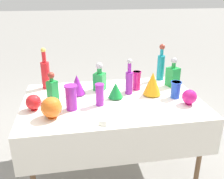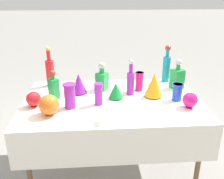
{
  "view_description": "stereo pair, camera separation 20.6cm",
  "coord_description": "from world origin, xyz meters",
  "px_view_note": "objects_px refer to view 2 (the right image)",
  "views": [
    {
      "loc": [
        -0.36,
        -2.09,
        1.72
      ],
      "look_at": [
        0.0,
        0.0,
        0.86
      ],
      "focal_mm": 40.0,
      "sensor_mm": 36.0,
      "label": 1
    },
    {
      "loc": [
        -0.16,
        -2.11,
        1.72
      ],
      "look_at": [
        0.0,
        0.0,
        0.86
      ],
      "focal_mm": 40.0,
      "sensor_mm": 36.0,
      "label": 2
    }
  ],
  "objects_px": {
    "tall_bottle_0": "(50,71)",
    "tall_bottle_2": "(166,66)",
    "tall_bottle_1": "(131,81)",
    "slender_vase_0": "(139,81)",
    "square_decanter_0": "(177,77)",
    "square_decanter_1": "(102,78)",
    "round_bowl_2": "(190,100)",
    "round_bowl_1": "(34,99)",
    "fluted_vase_0": "(154,85)",
    "fluted_vase_2": "(116,90)",
    "slender_vase_3": "(99,93)",
    "slender_vase_2": "(177,91)",
    "round_bowl_0": "(49,105)",
    "slender_vase_1": "(70,95)",
    "fluted_vase_1": "(79,83)",
    "square_decanter_2": "(54,86)"
  },
  "relations": [
    {
      "from": "tall_bottle_0",
      "to": "tall_bottle_2",
      "type": "xyz_separation_m",
      "value": [
        1.25,
        0.05,
        0.01
      ]
    },
    {
      "from": "tall_bottle_0",
      "to": "tall_bottle_1",
      "type": "height_order",
      "value": "tall_bottle_0"
    },
    {
      "from": "slender_vase_0",
      "to": "square_decanter_0",
      "type": "bearing_deg",
      "value": 5.05
    },
    {
      "from": "square_decanter_1",
      "to": "round_bowl_2",
      "type": "xyz_separation_m",
      "value": [
        0.74,
        -0.47,
        -0.05
      ]
    },
    {
      "from": "tall_bottle_1",
      "to": "round_bowl_1",
      "type": "relative_size",
      "value": 2.55
    },
    {
      "from": "round_bowl_2",
      "to": "fluted_vase_0",
      "type": "bearing_deg",
      "value": 135.21
    },
    {
      "from": "tall_bottle_0",
      "to": "round_bowl_2",
      "type": "xyz_separation_m",
      "value": [
        1.27,
        -0.62,
        -0.09
      ]
    },
    {
      "from": "fluted_vase_2",
      "to": "fluted_vase_0",
      "type": "bearing_deg",
      "value": 2.48
    },
    {
      "from": "slender_vase_3",
      "to": "fluted_vase_0",
      "type": "bearing_deg",
      "value": 14.48
    },
    {
      "from": "slender_vase_2",
      "to": "round_bowl_0",
      "type": "bearing_deg",
      "value": -169.57
    },
    {
      "from": "square_decanter_1",
      "to": "round_bowl_1",
      "type": "distance_m",
      "value": 0.7
    },
    {
      "from": "slender_vase_1",
      "to": "slender_vase_2",
      "type": "xyz_separation_m",
      "value": [
        0.97,
        0.08,
        -0.03
      ]
    },
    {
      "from": "square_decanter_1",
      "to": "fluted_vase_0",
      "type": "bearing_deg",
      "value": -24.36
    },
    {
      "from": "tall_bottle_2",
      "to": "fluted_vase_2",
      "type": "relative_size",
      "value": 2.6
    },
    {
      "from": "fluted_vase_2",
      "to": "slender_vase_2",
      "type": "bearing_deg",
      "value": -8.22
    },
    {
      "from": "square_decanter_1",
      "to": "fluted_vase_2",
      "type": "xyz_separation_m",
      "value": [
        0.12,
        -0.23,
        -0.04
      ]
    },
    {
      "from": "fluted_vase_1",
      "to": "square_decanter_0",
      "type": "bearing_deg",
      "value": 3.83
    },
    {
      "from": "slender_vase_0",
      "to": "slender_vase_3",
      "type": "bearing_deg",
      "value": -143.98
    },
    {
      "from": "square_decanter_0",
      "to": "round_bowl_0",
      "type": "relative_size",
      "value": 1.75
    },
    {
      "from": "slender_vase_2",
      "to": "round_bowl_0",
      "type": "height_order",
      "value": "round_bowl_0"
    },
    {
      "from": "slender_vase_0",
      "to": "round_bowl_0",
      "type": "distance_m",
      "value": 0.95
    },
    {
      "from": "round_bowl_0",
      "to": "round_bowl_1",
      "type": "distance_m",
      "value": 0.23
    },
    {
      "from": "square_decanter_1",
      "to": "round_bowl_2",
      "type": "bearing_deg",
      "value": -32.68
    },
    {
      "from": "tall_bottle_2",
      "to": "fluted_vase_1",
      "type": "distance_m",
      "value": 0.98
    },
    {
      "from": "square_decanter_2",
      "to": "slender_vase_2",
      "type": "xyz_separation_m",
      "value": [
        1.13,
        -0.12,
        -0.04
      ]
    },
    {
      "from": "fluted_vase_0",
      "to": "round_bowl_2",
      "type": "height_order",
      "value": "fluted_vase_0"
    },
    {
      "from": "slender_vase_1",
      "to": "round_bowl_1",
      "type": "relative_size",
      "value": 1.6
    },
    {
      "from": "slender_vase_1",
      "to": "slender_vase_2",
      "type": "bearing_deg",
      "value": 4.96
    },
    {
      "from": "square_decanter_0",
      "to": "square_decanter_2",
      "type": "distance_m",
      "value": 1.24
    },
    {
      "from": "tall_bottle_2",
      "to": "round_bowl_2",
      "type": "distance_m",
      "value": 0.68
    },
    {
      "from": "square_decanter_0",
      "to": "fluted_vase_0",
      "type": "distance_m",
      "value": 0.35
    },
    {
      "from": "slender_vase_0",
      "to": "round_bowl_0",
      "type": "xyz_separation_m",
      "value": [
        -0.82,
        -0.47,
        -0.01
      ]
    },
    {
      "from": "square_decanter_2",
      "to": "slender_vase_1",
      "type": "relative_size",
      "value": 1.26
    },
    {
      "from": "square_decanter_2",
      "to": "fluted_vase_1",
      "type": "relative_size",
      "value": 1.38
    },
    {
      "from": "tall_bottle_0",
      "to": "tall_bottle_1",
      "type": "distance_m",
      "value": 0.86
    },
    {
      "from": "slender_vase_0",
      "to": "slender_vase_3",
      "type": "height_order",
      "value": "slender_vase_3"
    },
    {
      "from": "fluted_vase_1",
      "to": "square_decanter_2",
      "type": "bearing_deg",
      "value": -154.44
    },
    {
      "from": "square_decanter_1",
      "to": "fluted_vase_0",
      "type": "distance_m",
      "value": 0.53
    },
    {
      "from": "round_bowl_1",
      "to": "round_bowl_0",
      "type": "bearing_deg",
      "value": -46.63
    },
    {
      "from": "tall_bottle_2",
      "to": "slender_vase_0",
      "type": "bearing_deg",
      "value": -144.14
    },
    {
      "from": "round_bowl_0",
      "to": "slender_vase_3",
      "type": "bearing_deg",
      "value": 22.53
    },
    {
      "from": "tall_bottle_2",
      "to": "slender_vase_0",
      "type": "height_order",
      "value": "tall_bottle_2"
    },
    {
      "from": "slender_vase_2",
      "to": "fluted_vase_0",
      "type": "xyz_separation_m",
      "value": [
        -0.2,
        0.1,
        0.03
      ]
    },
    {
      "from": "tall_bottle_2",
      "to": "slender_vase_3",
      "type": "height_order",
      "value": "tall_bottle_2"
    },
    {
      "from": "slender_vase_3",
      "to": "fluted_vase_1",
      "type": "relative_size",
      "value": 0.99
    },
    {
      "from": "square_decanter_0",
      "to": "round_bowl_0",
      "type": "distance_m",
      "value": 1.32
    },
    {
      "from": "tall_bottle_1",
      "to": "slender_vase_0",
      "type": "distance_m",
      "value": 0.14
    },
    {
      "from": "tall_bottle_1",
      "to": "slender_vase_3",
      "type": "xyz_separation_m",
      "value": [
        -0.31,
        -0.21,
        -0.04
      ]
    },
    {
      "from": "slender_vase_3",
      "to": "round_bowl_0",
      "type": "xyz_separation_m",
      "value": [
        -0.4,
        -0.17,
        -0.01
      ]
    },
    {
      "from": "slender_vase_1",
      "to": "round_bowl_2",
      "type": "relative_size",
      "value": 1.59
    }
  ]
}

